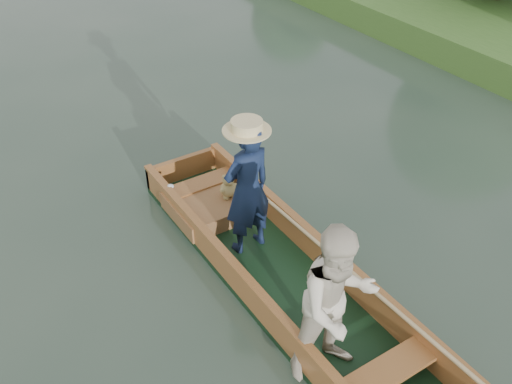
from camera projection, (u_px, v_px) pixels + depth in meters
ground at (285, 287)px, 6.40m from camera, size 120.00×120.00×0.00m
punt at (286, 260)px, 5.90m from camera, size 1.28×5.01×1.76m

